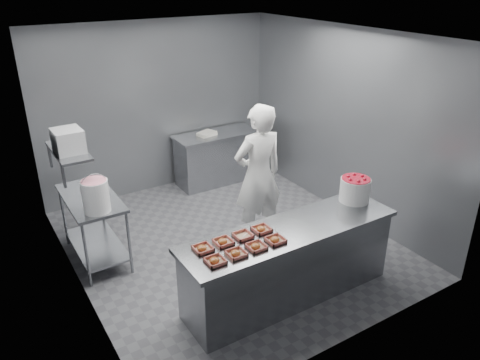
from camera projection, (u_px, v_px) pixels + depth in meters
name	position (u px, v px, depth m)	size (l,w,h in m)	color
floor	(229.00, 243.00, 6.54)	(4.50, 4.50, 0.00)	#4C4C51
ceiling	(226.00, 35.00, 5.38)	(4.50, 4.50, 0.00)	white
wall_back	(158.00, 108.00, 7.70)	(4.00, 0.04, 2.80)	slate
wall_left	(67.00, 184.00, 4.99)	(0.04, 4.50, 2.80)	slate
wall_right	(344.00, 124.00, 6.92)	(0.04, 4.50, 2.80)	slate
service_counter	(289.00, 263.00, 5.31)	(2.60, 0.70, 0.90)	slate
prep_table	(93.00, 218.00, 5.96)	(0.60, 1.20, 0.90)	slate
back_counter	(217.00, 157.00, 8.25)	(1.50, 0.60, 0.90)	slate
wall_shelf	(68.00, 151.00, 5.48)	(0.35, 0.90, 0.03)	slate
tray_0	(215.00, 261.00, 4.52)	(0.19, 0.18, 0.06)	tan
tray_1	(236.00, 253.00, 4.64)	(0.19, 0.18, 0.06)	tan
tray_2	(256.00, 246.00, 4.75)	(0.19, 0.18, 0.06)	tan
tray_3	(275.00, 240.00, 4.87)	(0.19, 0.18, 0.06)	tan
tray_4	(203.00, 248.00, 4.72)	(0.19, 0.18, 0.06)	tan
tray_5	(223.00, 242.00, 4.83)	(0.19, 0.18, 0.06)	tan
tray_6	(243.00, 235.00, 4.95)	(0.19, 0.18, 0.04)	tan
tray_7	(261.00, 229.00, 5.07)	(0.19, 0.18, 0.06)	tan
worker	(258.00, 176.00, 6.23)	(0.72, 0.47, 1.96)	white
strawberry_tub	(355.00, 189.00, 5.67)	(0.36, 0.36, 0.30)	white
glaze_bucket	(96.00, 195.00, 5.41)	(0.33, 0.31, 0.48)	white
bucket_lid	(96.00, 188.00, 6.04)	(0.32, 0.32, 0.03)	white
rag	(91.00, 187.00, 6.08)	(0.14, 0.12, 0.02)	#CCB28C
appliance	(68.00, 141.00, 5.36)	(0.31, 0.36, 0.27)	gray
paper_stack	(207.00, 134.00, 7.96)	(0.30, 0.22, 0.06)	silver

